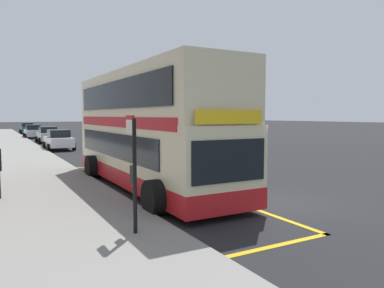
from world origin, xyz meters
name	(u,v)px	position (x,y,z in m)	size (l,w,h in m)	color
ground_plane	(72,141)	(0.00, 32.00, 0.00)	(260.00, 260.00, 0.00)	black
double_decker_bus	(147,133)	(-2.46, 4.40, 2.07)	(3.26, 11.08, 4.40)	beige
bus_bay_markings	(152,188)	(-2.47, 3.93, 0.01)	(3.05, 14.04, 0.01)	gold
bus_stop_sign	(133,164)	(-5.00, -1.06, 1.69)	(0.09, 0.51, 2.62)	black
parked_car_white_distant	(59,140)	(-2.94, 22.06, 0.80)	(2.09, 4.20, 1.62)	silver
parked_car_silver_ahead	(33,131)	(-3.11, 39.85, 0.80)	(2.09, 4.20, 1.62)	#B2B5BA
parked_car_teal_far	(27,128)	(-2.66, 53.05, 0.80)	(2.09, 4.20, 1.62)	#196066
parked_car_silver_behind	(48,135)	(-2.61, 30.76, 0.80)	(2.09, 4.20, 1.62)	#B2B5BA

